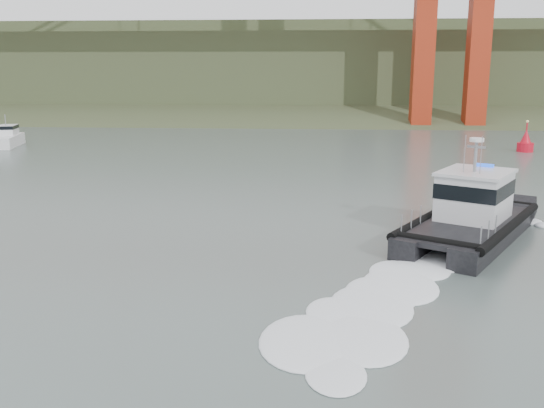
{
  "coord_description": "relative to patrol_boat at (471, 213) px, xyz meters",
  "views": [
    {
      "loc": [
        2.32,
        -19.33,
        8.93
      ],
      "look_at": [
        0.19,
        9.52,
        2.4
      ],
      "focal_mm": 40.0,
      "sensor_mm": 36.0,
      "label": 1
    }
  ],
  "objects": [
    {
      "name": "ground",
      "position": [
        -10.55,
        -12.47,
        -1.4
      ],
      "size": [
        400.0,
        400.0,
        0.0
      ],
      "primitive_type": "plane",
      "color": "#45524F",
      "rests_on": "ground"
    },
    {
      "name": "headlands",
      "position": [
        -10.55,
        113.03,
        5.65
      ],
      "size": [
        500.0,
        105.36,
        27.12
      ],
      "color": "#3B4D2C",
      "rests_on": "ground"
    },
    {
      "name": "patrol_boat",
      "position": [
        0.0,
        0.0,
        0.0
      ],
      "size": [
        9.41,
        12.03,
        5.58
      ],
      "rotation": [
        0.0,
        0.0,
        -0.53
      ],
      "color": "black",
      "rests_on": "ground"
    },
    {
      "name": "motorboat",
      "position": [
        -44.07,
        36.01,
        -0.45
      ],
      "size": [
        3.75,
        7.23,
        3.79
      ],
      "rotation": [
        0.0,
        0.0,
        0.22
      ],
      "color": "silver",
      "rests_on": "ground"
    },
    {
      "name": "nav_buoy",
      "position": [
        14.44,
        35.6,
        -0.45
      ],
      "size": [
        1.73,
        1.73,
        3.61
      ],
      "color": "red",
      "rests_on": "ground"
    }
  ]
}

